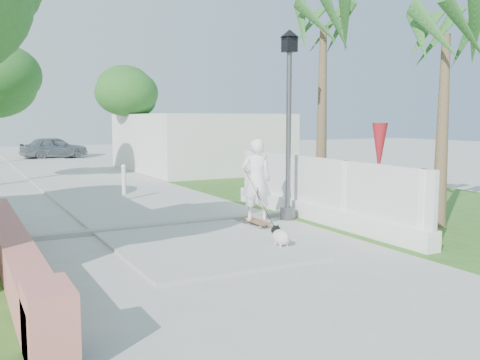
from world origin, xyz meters
TOP-DOWN VIEW (x-y plane):
  - ground at (0.00, 0.00)m, footprint 90.00×90.00m
  - path_strip at (0.00, 20.00)m, footprint 3.20×36.00m
  - curb at (0.00, 6.00)m, footprint 6.50×0.25m
  - grass_right at (7.00, 8.00)m, footprint 8.00×20.00m
  - pink_wall at (-3.30, 3.55)m, footprint 0.45×8.20m
  - lattice_fence at (3.40, 5.00)m, footprint 0.35×7.00m
  - building_right at (6.00, 18.00)m, footprint 6.00×8.00m
  - street_lamp at (2.90, 5.50)m, footprint 0.44×0.44m
  - bollard at (0.20, 10.00)m, footprint 0.14×0.14m
  - patio_umbrella at (4.80, 4.50)m, footprint 0.36×0.36m
  - tree_path_right at (3.22, 19.98)m, footprint 3.00×3.00m
  - palm_far at (4.60, 6.50)m, footprint 1.80×1.80m
  - palm_near at (5.40, 3.20)m, footprint 1.80×1.80m
  - skateboarder at (1.60, 4.69)m, footprint 1.05×2.37m
  - dog at (1.21, 3.15)m, footprint 0.31×0.62m
  - parked_car at (1.20, 28.77)m, footprint 4.13×2.32m

SIDE VIEW (x-z plane):
  - ground at x=0.00m, z-range 0.00..0.00m
  - grass_right at x=7.00m, z-range 0.00..0.01m
  - path_strip at x=0.00m, z-range 0.00..0.06m
  - curb at x=0.00m, z-range 0.00..0.10m
  - dog at x=1.21m, z-range 0.02..0.44m
  - pink_wall at x=-3.30m, z-range -0.09..0.71m
  - lattice_fence at x=3.40m, z-range -0.21..1.29m
  - bollard at x=0.20m, z-range 0.04..1.13m
  - parked_car at x=1.20m, z-range 0.00..1.33m
  - skateboarder at x=1.60m, z-range -0.08..1.87m
  - building_right at x=6.00m, z-range 0.00..2.60m
  - patio_umbrella at x=4.80m, z-range 0.54..2.84m
  - street_lamp at x=2.90m, z-range 0.21..4.65m
  - tree_path_right at x=3.22m, z-range 1.10..5.89m
  - palm_near at x=5.40m, z-range 1.60..6.30m
  - palm_far at x=4.60m, z-range 1.83..7.13m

